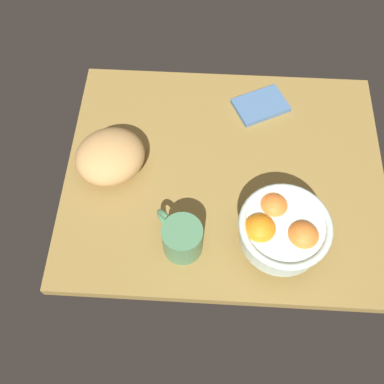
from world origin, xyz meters
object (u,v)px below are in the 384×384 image
object	(u,v)px
fruit_bowl	(281,230)
mug	(181,238)
bread_loaf	(111,155)
napkin_folded	(261,105)

from	to	relation	value
fruit_bowl	mug	xyz separation A→B (cm)	(-21.25, -2.12, -2.30)
bread_loaf	mug	distance (cm)	27.28
bread_loaf	napkin_folded	world-z (taller)	bread_loaf
napkin_folded	fruit_bowl	bearing A→B (deg)	-85.66
fruit_bowl	napkin_folded	distance (cm)	39.07
fruit_bowl	bread_loaf	size ratio (longest dim) A/B	1.17
mug	napkin_folded	bearing A→B (deg)	65.70
bread_loaf	napkin_folded	bearing A→B (deg)	29.08
fruit_bowl	mug	size ratio (longest dim) A/B	1.76
fruit_bowl	bread_loaf	bearing A→B (deg)	155.38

